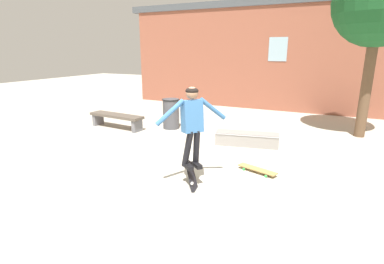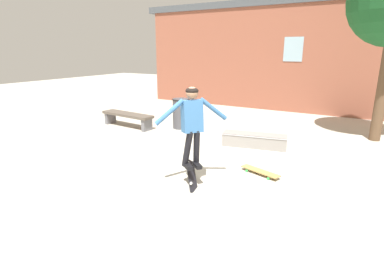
{
  "view_description": "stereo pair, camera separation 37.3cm",
  "coord_description": "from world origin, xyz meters",
  "px_view_note": "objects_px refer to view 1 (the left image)",
  "views": [
    {
      "loc": [
        2.44,
        -4.69,
        2.38
      ],
      "look_at": [
        0.24,
        -0.17,
        1.0
      ],
      "focal_mm": 28.0,
      "sensor_mm": 36.0,
      "label": 1
    },
    {
      "loc": [
        2.77,
        -4.51,
        2.38
      ],
      "look_at": [
        0.24,
        -0.17,
        1.0
      ],
      "focal_mm": 28.0,
      "sensor_mm": 36.0,
      "label": 2
    }
  ],
  "objects_px": {
    "trash_bin": "(171,113)",
    "tree_right": "(379,3)",
    "skateboard_resting": "(257,169)",
    "skater": "(192,120)",
    "skate_ledge": "(247,139)",
    "skateboard_flipping": "(192,176)",
    "park_bench": "(116,118)"
  },
  "relations": [
    {
      "from": "trash_bin",
      "to": "tree_right",
      "type": "bearing_deg",
      "value": 16.39
    },
    {
      "from": "skateboard_resting",
      "to": "skater",
      "type": "bearing_deg",
      "value": 66.99
    },
    {
      "from": "skate_ledge",
      "to": "tree_right",
      "type": "bearing_deg",
      "value": 28.36
    },
    {
      "from": "skateboard_flipping",
      "to": "tree_right",
      "type": "bearing_deg",
      "value": 111.39
    },
    {
      "from": "tree_right",
      "to": "skate_ledge",
      "type": "distance_m",
      "value": 4.81
    },
    {
      "from": "park_bench",
      "to": "skateboard_resting",
      "type": "height_order",
      "value": "park_bench"
    },
    {
      "from": "skate_ledge",
      "to": "skateboard_resting",
      "type": "height_order",
      "value": "skate_ledge"
    },
    {
      "from": "skater",
      "to": "skateboard_resting",
      "type": "relative_size",
      "value": 1.72
    },
    {
      "from": "tree_right",
      "to": "trash_bin",
      "type": "height_order",
      "value": "tree_right"
    },
    {
      "from": "park_bench",
      "to": "skateboard_flipping",
      "type": "xyz_separation_m",
      "value": [
        3.9,
        -2.62,
        -0.18
      ]
    },
    {
      "from": "tree_right",
      "to": "skater",
      "type": "height_order",
      "value": "tree_right"
    },
    {
      "from": "park_bench",
      "to": "skater",
      "type": "distance_m",
      "value": 4.82
    },
    {
      "from": "tree_right",
      "to": "skateboard_flipping",
      "type": "height_order",
      "value": "tree_right"
    },
    {
      "from": "tree_right",
      "to": "trash_bin",
      "type": "distance_m",
      "value": 6.27
    },
    {
      "from": "tree_right",
      "to": "skate_ledge",
      "type": "relative_size",
      "value": 2.87
    },
    {
      "from": "skate_ledge",
      "to": "trash_bin",
      "type": "bearing_deg",
      "value": 154.31
    },
    {
      "from": "tree_right",
      "to": "skate_ledge",
      "type": "height_order",
      "value": "tree_right"
    },
    {
      "from": "trash_bin",
      "to": "skateboard_resting",
      "type": "bearing_deg",
      "value": -34.98
    },
    {
      "from": "tree_right",
      "to": "skater",
      "type": "xyz_separation_m",
      "value": [
        -2.89,
        -4.93,
        -2.32
      ]
    },
    {
      "from": "park_bench",
      "to": "skate_ledge",
      "type": "relative_size",
      "value": 1.18
    },
    {
      "from": "tree_right",
      "to": "park_bench",
      "type": "distance_m",
      "value": 7.86
    },
    {
      "from": "skate_ledge",
      "to": "skater",
      "type": "bearing_deg",
      "value": -106.53
    },
    {
      "from": "trash_bin",
      "to": "skateboard_resting",
      "type": "height_order",
      "value": "trash_bin"
    },
    {
      "from": "skater",
      "to": "skate_ledge",
      "type": "bearing_deg",
      "value": 125.0
    },
    {
      "from": "park_bench",
      "to": "skateboard_flipping",
      "type": "distance_m",
      "value": 4.71
    },
    {
      "from": "skateboard_flipping",
      "to": "skate_ledge",
      "type": "bearing_deg",
      "value": 136.58
    },
    {
      "from": "tree_right",
      "to": "skateboard_resting",
      "type": "relative_size",
      "value": 5.6
    },
    {
      "from": "park_bench",
      "to": "skateboard_flipping",
      "type": "bearing_deg",
      "value": -29.18
    },
    {
      "from": "skateboard_resting",
      "to": "skate_ledge",
      "type": "bearing_deg",
      "value": -49.29
    },
    {
      "from": "tree_right",
      "to": "skateboard_resting",
      "type": "distance_m",
      "value": 5.54
    },
    {
      "from": "tree_right",
      "to": "park_bench",
      "type": "bearing_deg",
      "value": -161.51
    },
    {
      "from": "park_bench",
      "to": "skateboard_resting",
      "type": "relative_size",
      "value": 2.29
    }
  ]
}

